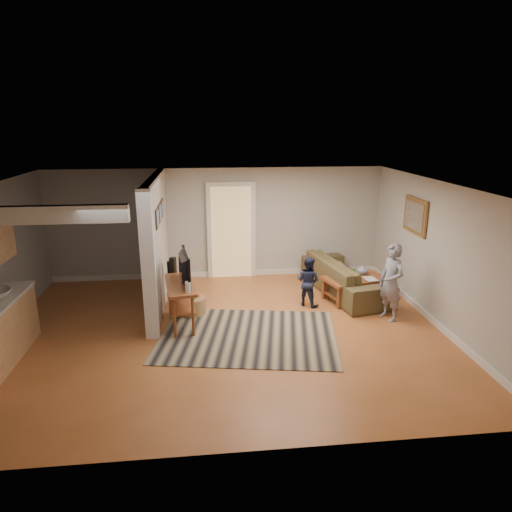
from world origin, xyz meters
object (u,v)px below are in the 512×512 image
at_px(tv_console, 181,287).
at_px(child, 388,319).
at_px(speaker_left, 174,283).
at_px(toy_basket, 193,304).
at_px(toddler, 307,305).
at_px(sofa, 344,292).
at_px(coffee_table, 355,282).
at_px(speaker_right, 170,283).

xyz_separation_m(tv_console, child, (3.74, -0.19, -0.70)).
bearing_deg(speaker_left, toy_basket, -22.01).
bearing_deg(speaker_left, toddler, 19.02).
bearing_deg(tv_console, toddler, 6.63).
relative_size(sofa, coffee_table, 1.83).
height_order(coffee_table, tv_console, tv_console).
xyz_separation_m(toy_basket, toddler, (2.23, 0.17, -0.18)).
bearing_deg(tv_console, speaker_right, 96.71).
relative_size(tv_console, toy_basket, 2.55).
xyz_separation_m(sofa, tv_console, (-3.34, -1.22, 0.70)).
relative_size(sofa, tv_console, 1.96).
distance_m(speaker_left, toy_basket, 0.59).
relative_size(tv_console, speaker_left, 1.26).
bearing_deg(speaker_right, sofa, -2.94).
xyz_separation_m(sofa, speaker_left, (-3.51, -0.42, 0.51)).
height_order(toy_basket, toddler, toddler).
xyz_separation_m(tv_console, speaker_right, (-0.26, 1.01, -0.26)).
bearing_deg(toddler, speaker_right, 32.06).
bearing_deg(coffee_table, speaker_right, 176.93).
xyz_separation_m(toy_basket, child, (3.56, -0.65, -0.18)).
xyz_separation_m(speaker_right, child, (4.00, -1.20, -0.44)).
bearing_deg(child, toddler, -143.28).
distance_m(sofa, speaker_right, 3.63).
distance_m(speaker_left, child, 4.07).
bearing_deg(coffee_table, toddler, -170.03).
distance_m(coffee_table, child, 1.11).
distance_m(tv_console, toddler, 2.58).
bearing_deg(sofa, coffee_table, -178.74).
distance_m(speaker_left, toddler, 2.64).
xyz_separation_m(sofa, speaker_right, (-3.60, -0.22, 0.44)).
height_order(sofa, speaker_left, speaker_left).
xyz_separation_m(sofa, toddler, (-0.93, -0.59, 0.00)).
relative_size(coffee_table, tv_console, 1.07).
bearing_deg(toy_basket, child, -10.29).
distance_m(tv_console, speaker_right, 1.07).
height_order(sofa, tv_console, tv_console).
bearing_deg(sofa, speaker_left, 86.40).
distance_m(child, toddler, 1.56).
bearing_deg(sofa, tv_console, 99.75).
height_order(tv_console, speaker_right, tv_console).
xyz_separation_m(sofa, coffee_table, (0.09, -0.41, 0.37)).
xyz_separation_m(coffee_table, toy_basket, (-3.25, -0.35, -0.19)).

